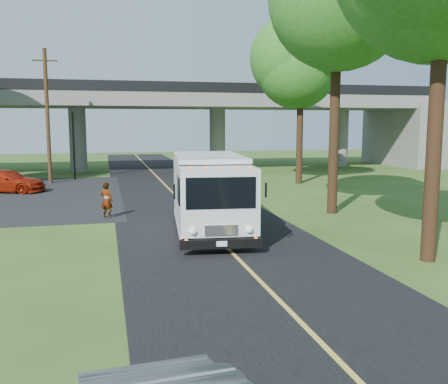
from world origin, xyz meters
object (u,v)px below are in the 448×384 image
object	(u,v)px
utility_pole	(47,115)
tree_right_far	(305,58)
red_sedan	(7,181)
pedestrian	(107,200)
traffic_signal	(73,136)
step_van	(210,191)

from	to	relation	value
utility_pole	tree_right_far	world-z (taller)	tree_right_far
utility_pole	red_sedan	xyz separation A→B (m)	(-2.05, -4.06, -3.93)
utility_pole	pedestrian	size ratio (longest dim) A/B	5.80
traffic_signal	red_sedan	world-z (taller)	traffic_signal
traffic_signal	red_sedan	bearing A→B (deg)	-120.37
pedestrian	tree_right_far	bearing A→B (deg)	-111.82
red_sedan	utility_pole	bearing A→B (deg)	-5.02
utility_pole	tree_right_far	xyz separation A→B (m)	(16.71, -4.16, 3.71)
pedestrian	step_van	bearing A→B (deg)	165.24
red_sedan	traffic_signal	bearing A→B (deg)	-8.59
traffic_signal	tree_right_far	bearing A→B (deg)	-22.07
step_van	red_sedan	size ratio (longest dim) A/B	1.56
tree_right_far	step_van	world-z (taller)	tree_right_far
red_sedan	step_van	bearing A→B (deg)	-123.47
utility_pole	pedestrian	xyz separation A→B (m)	(3.70, -13.82, -3.82)
utility_pole	red_sedan	distance (m)	6.01
traffic_signal	pedestrian	size ratio (longest dim) A/B	3.35
traffic_signal	tree_right_far	distance (m)	17.18
traffic_signal	utility_pole	world-z (taller)	utility_pole
tree_right_far	pedestrian	distance (m)	17.86
tree_right_far	step_van	distance (m)	17.76
traffic_signal	tree_right_far	world-z (taller)	tree_right_far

